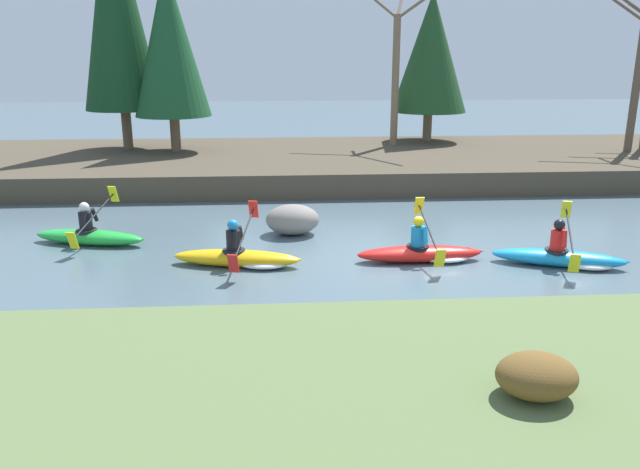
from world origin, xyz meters
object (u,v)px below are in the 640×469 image
kayaker_middle (425,252)px  kayaker_trailing (242,257)px  kayaker_lead (564,257)px  boulder_midstream (292,219)px  kayaker_far_back (90,235)px

kayaker_middle → kayaker_trailing: same height
kayaker_lead → kayaker_trailing: same height
kayaker_middle → boulder_midstream: (-2.78, 2.27, 0.17)m
kayaker_middle → kayaker_trailing: size_ratio=0.99×
kayaker_trailing → boulder_midstream: 2.58m
kayaker_lead → kayaker_trailing: 6.78m
kayaker_trailing → kayaker_far_back: size_ratio=1.01×
kayaker_trailing → boulder_midstream: (1.13, 2.32, 0.17)m
kayaker_trailing → kayaker_far_back: bearing=164.1°
kayaker_lead → kayaker_middle: same height
kayaker_far_back → boulder_midstream: (4.75, 0.51, 0.15)m
kayaker_lead → boulder_midstream: 6.29m
kayaker_lead → kayaker_middle: 2.90m
kayaker_lead → boulder_midstream: size_ratio=2.10×
kayaker_middle → kayaker_lead: bearing=-10.9°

